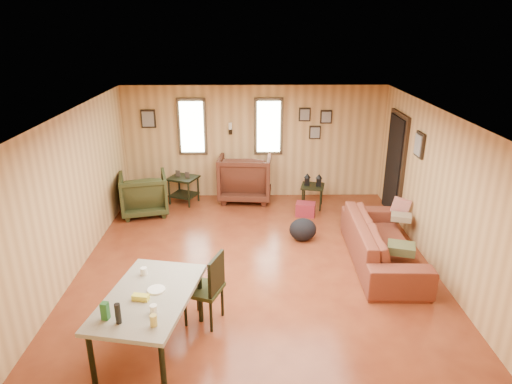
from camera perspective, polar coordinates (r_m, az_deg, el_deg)
The scene contains 11 objects.
room at distance 7.15m, azimuth 1.37°, elevation 0.82°, with size 5.54×6.04×2.44m.
sofa at distance 7.47m, azimuth 15.62°, elevation -5.26°, with size 2.36×0.69×0.92m, color brown.
recliner_brown at distance 9.74m, azimuth -1.32°, elevation 2.26°, with size 1.08×1.01×1.11m, color #472115.
recliner_green at distance 9.29m, azimuth -13.87°, elevation 0.03°, with size 0.88×0.83×0.91m, color #2B2F15.
end_table at distance 9.68m, azimuth -9.04°, elevation 0.85°, with size 0.70×0.68×0.70m.
side_table at distance 9.38m, azimuth 7.11°, elevation 0.95°, with size 0.54×0.54×0.73m.
cooler at distance 9.07m, azimuth 6.20°, elevation -2.15°, with size 0.42×0.34×0.26m.
backpack at distance 8.04m, azimuth 5.87°, elevation -4.69°, with size 0.52×0.42×0.41m.
sofa_pillows at distance 7.70m, azimuth 17.67°, elevation -4.37°, with size 0.84×1.71×0.35m.
dining_table at distance 5.36m, azimuth -13.28°, elevation -13.10°, with size 1.17×1.65×0.99m.
dining_chair at distance 5.82m, azimuth -5.95°, elevation -11.53°, with size 0.56×0.56×0.96m.
Camera 1 is at (-0.10, -6.44, 3.63)m, focal length 32.00 mm.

